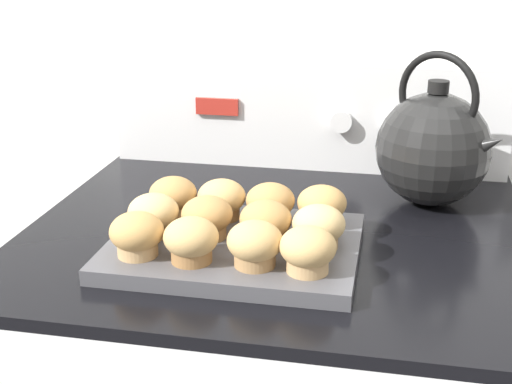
{
  "coord_description": "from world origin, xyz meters",
  "views": [
    {
      "loc": [
        0.17,
        -0.65,
        1.36
      ],
      "look_at": [
        -0.02,
        0.29,
        1.01
      ],
      "focal_mm": 50.0,
      "sensor_mm": 36.0,
      "label": 1
    }
  ],
  "objects": [
    {
      "name": "wall_back",
      "position": [
        0.0,
        0.73,
        1.2
      ],
      "size": [
        8.0,
        0.05,
        2.4
      ],
      "color": "silver",
      "rests_on": "ground_plane"
    },
    {
      "name": "control_panel",
      "position": [
        0.0,
        0.67,
        1.04
      ],
      "size": [
        0.75,
        0.07,
        0.2
      ],
      "color": "white",
      "rests_on": "stove_range"
    },
    {
      "name": "muffin_pan",
      "position": [
        -0.04,
        0.25,
        0.95
      ],
      "size": [
        0.35,
        0.27,
        0.02
      ],
      "color": "#4C4C51",
      "rests_on": "stove_range"
    },
    {
      "name": "muffin_r0_c0",
      "position": [
        -0.16,
        0.17,
        0.99
      ],
      "size": [
        0.07,
        0.07,
        0.06
      ],
      "color": "tan",
      "rests_on": "muffin_pan"
    },
    {
      "name": "muffin_r0_c1",
      "position": [
        -0.08,
        0.17,
        0.99
      ],
      "size": [
        0.07,
        0.07,
        0.06
      ],
      "color": "olive",
      "rests_on": "muffin_pan"
    },
    {
      "name": "muffin_r0_c2",
      "position": [
        -0.0,
        0.17,
        0.99
      ],
      "size": [
        0.07,
        0.07,
        0.06
      ],
      "color": "#A37A4C",
      "rests_on": "muffin_pan"
    },
    {
      "name": "muffin_r0_c3",
      "position": [
        0.07,
        0.17,
        0.99
      ],
      "size": [
        0.07,
        0.07,
        0.06
      ],
      "color": "tan",
      "rests_on": "muffin_pan"
    },
    {
      "name": "muffin_r1_c0",
      "position": [
        -0.16,
        0.24,
        0.99
      ],
      "size": [
        0.07,
        0.07,
        0.06
      ],
      "color": "tan",
      "rests_on": "muffin_pan"
    },
    {
      "name": "muffin_r1_c1",
      "position": [
        -0.08,
        0.25,
        0.99
      ],
      "size": [
        0.07,
        0.07,
        0.06
      ],
      "color": "#A37A4C",
      "rests_on": "muffin_pan"
    },
    {
      "name": "muffin_r1_c2",
      "position": [
        -0.0,
        0.25,
        0.99
      ],
      "size": [
        0.07,
        0.07,
        0.06
      ],
      "color": "#A37A4C",
      "rests_on": "muffin_pan"
    },
    {
      "name": "muffin_r1_c3",
      "position": [
        0.07,
        0.25,
        0.99
      ],
      "size": [
        0.07,
        0.07,
        0.06
      ],
      "color": "#A37A4C",
      "rests_on": "muffin_pan"
    },
    {
      "name": "muffin_r2_c0",
      "position": [
        -0.16,
        0.32,
        0.99
      ],
      "size": [
        0.07,
        0.07,
        0.06
      ],
      "color": "tan",
      "rests_on": "muffin_pan"
    },
    {
      "name": "muffin_r2_c1",
      "position": [
        -0.08,
        0.32,
        0.99
      ],
      "size": [
        0.07,
        0.07,
        0.06
      ],
      "color": "olive",
      "rests_on": "muffin_pan"
    },
    {
      "name": "muffin_r2_c2",
      "position": [
        -0.01,
        0.32,
        0.99
      ],
      "size": [
        0.07,
        0.07,
        0.06
      ],
      "color": "olive",
      "rests_on": "muffin_pan"
    },
    {
      "name": "muffin_r2_c3",
      "position": [
        0.07,
        0.33,
        0.99
      ],
      "size": [
        0.07,
        0.07,
        0.06
      ],
      "color": "tan",
      "rests_on": "muffin_pan"
    },
    {
      "name": "tea_kettle",
      "position": [
        0.23,
        0.51,
        1.03
      ],
      "size": [
        0.21,
        0.19,
        0.26
      ],
      "color": "black",
      "rests_on": "stove_range"
    }
  ]
}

